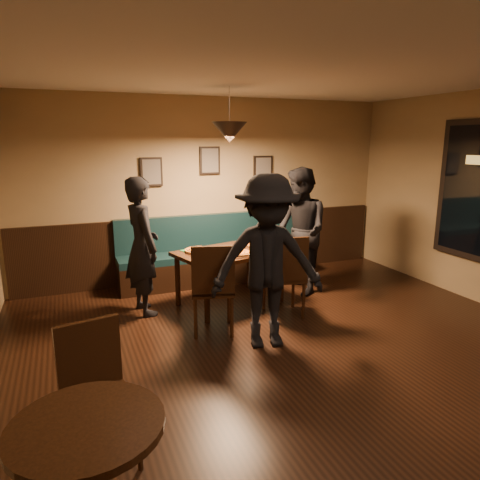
{
  "coord_description": "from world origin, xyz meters",
  "views": [
    {
      "loc": [
        -2.12,
        -3.02,
        2.16
      ],
      "look_at": [
        -0.14,
        1.87,
        0.95
      ],
      "focal_mm": 32.81,
      "sensor_mm": 36.0,
      "label": 1
    }
  ],
  "objects_px": {
    "chair_near_right": "(284,275)",
    "diner_left": "(142,246)",
    "tabasco_bottle": "(268,243)",
    "cafe_chair_far": "(100,400)",
    "booth_bench": "(216,250)",
    "soda_glass": "(284,247)",
    "chair_near_left": "(213,287)",
    "diner_front": "(267,262)",
    "dining_table": "(230,277)",
    "diner_right": "(300,231)"
  },
  "relations": [
    {
      "from": "diner_right",
      "to": "diner_front",
      "type": "height_order",
      "value": "diner_front"
    },
    {
      "from": "soda_glass",
      "to": "tabasco_bottle",
      "type": "relative_size",
      "value": 1.07
    },
    {
      "from": "chair_near_right",
      "to": "diner_right",
      "type": "distance_m",
      "value": 0.96
    },
    {
      "from": "chair_near_right",
      "to": "tabasco_bottle",
      "type": "distance_m",
      "value": 0.64
    },
    {
      "from": "diner_right",
      "to": "dining_table",
      "type": "bearing_deg",
      "value": -85.05
    },
    {
      "from": "dining_table",
      "to": "tabasco_bottle",
      "type": "relative_size",
      "value": 10.33
    },
    {
      "from": "diner_right",
      "to": "cafe_chair_far",
      "type": "xyz_separation_m",
      "value": [
        -2.93,
        -2.56,
        -0.41
      ]
    },
    {
      "from": "tabasco_bottle",
      "to": "dining_table",
      "type": "bearing_deg",
      "value": 176.14
    },
    {
      "from": "booth_bench",
      "to": "diner_right",
      "type": "relative_size",
      "value": 1.67
    },
    {
      "from": "tabasco_bottle",
      "to": "cafe_chair_far",
      "type": "xyz_separation_m",
      "value": [
        -2.4,
        -2.47,
        -0.31
      ]
    },
    {
      "from": "dining_table",
      "to": "diner_right",
      "type": "height_order",
      "value": "diner_right"
    },
    {
      "from": "chair_near_left",
      "to": "booth_bench",
      "type": "bearing_deg",
      "value": 85.49
    },
    {
      "from": "booth_bench",
      "to": "chair_near_right",
      "type": "relative_size",
      "value": 2.89
    },
    {
      "from": "booth_bench",
      "to": "diner_front",
      "type": "relative_size",
      "value": 1.64
    },
    {
      "from": "diner_left",
      "to": "cafe_chair_far",
      "type": "relative_size",
      "value": 1.78
    },
    {
      "from": "diner_front",
      "to": "cafe_chair_far",
      "type": "height_order",
      "value": "diner_front"
    },
    {
      "from": "cafe_chair_far",
      "to": "soda_glass",
      "type": "bearing_deg",
      "value": -150.84
    },
    {
      "from": "dining_table",
      "to": "cafe_chair_far",
      "type": "height_order",
      "value": "cafe_chair_far"
    },
    {
      "from": "diner_left",
      "to": "diner_front",
      "type": "xyz_separation_m",
      "value": [
        1.05,
        -1.4,
        0.05
      ]
    },
    {
      "from": "chair_near_left",
      "to": "chair_near_right",
      "type": "xyz_separation_m",
      "value": [
        0.98,
        0.14,
        -0.01
      ]
    },
    {
      "from": "diner_left",
      "to": "diner_front",
      "type": "bearing_deg",
      "value": -152.95
    },
    {
      "from": "diner_left",
      "to": "tabasco_bottle",
      "type": "xyz_separation_m",
      "value": [
        1.66,
        -0.16,
        -0.07
      ]
    },
    {
      "from": "dining_table",
      "to": "diner_right",
      "type": "xyz_separation_m",
      "value": [
        1.07,
        0.05,
        0.53
      ]
    },
    {
      "from": "chair_near_left",
      "to": "cafe_chair_far",
      "type": "height_order",
      "value": "chair_near_left"
    },
    {
      "from": "chair_near_right",
      "to": "diner_front",
      "type": "distance_m",
      "value": 0.96
    },
    {
      "from": "chair_near_left",
      "to": "tabasco_bottle",
      "type": "relative_size",
      "value": 8.04
    },
    {
      "from": "dining_table",
      "to": "diner_left",
      "type": "xyz_separation_m",
      "value": [
        -1.12,
        0.12,
        0.5
      ]
    },
    {
      "from": "diner_left",
      "to": "diner_front",
      "type": "height_order",
      "value": "diner_front"
    },
    {
      "from": "cafe_chair_far",
      "to": "diner_front",
      "type": "bearing_deg",
      "value": -157.65
    },
    {
      "from": "dining_table",
      "to": "chair_near_left",
      "type": "distance_m",
      "value": 0.91
    },
    {
      "from": "booth_bench",
      "to": "chair_near_right",
      "type": "height_order",
      "value": "chair_near_right"
    },
    {
      "from": "diner_left",
      "to": "diner_right",
      "type": "xyz_separation_m",
      "value": [
        2.19,
        -0.07,
        0.03
      ]
    },
    {
      "from": "diner_front",
      "to": "soda_glass",
      "type": "relative_size",
      "value": 12.98
    },
    {
      "from": "chair_near_left",
      "to": "diner_left",
      "type": "bearing_deg",
      "value": 141.76
    },
    {
      "from": "dining_table",
      "to": "soda_glass",
      "type": "xyz_separation_m",
      "value": [
        0.62,
        -0.35,
        0.43
      ]
    },
    {
      "from": "diner_front",
      "to": "cafe_chair_far",
      "type": "xyz_separation_m",
      "value": [
        -1.8,
        -1.22,
        -0.43
      ]
    },
    {
      "from": "diner_front",
      "to": "chair_near_right",
      "type": "bearing_deg",
      "value": 63.56
    },
    {
      "from": "chair_near_right",
      "to": "diner_left",
      "type": "relative_size",
      "value": 0.6
    },
    {
      "from": "diner_left",
      "to": "diner_front",
      "type": "relative_size",
      "value": 0.95
    },
    {
      "from": "booth_bench",
      "to": "tabasco_bottle",
      "type": "distance_m",
      "value": 1.13
    },
    {
      "from": "chair_near_right",
      "to": "cafe_chair_far",
      "type": "distance_m",
      "value": 3.02
    },
    {
      "from": "diner_left",
      "to": "tabasco_bottle",
      "type": "bearing_deg",
      "value": -105.17
    },
    {
      "from": "booth_bench",
      "to": "soda_glass",
      "type": "distance_m",
      "value": 1.44
    },
    {
      "from": "diner_front",
      "to": "tabasco_bottle",
      "type": "height_order",
      "value": "diner_front"
    },
    {
      "from": "chair_near_left",
      "to": "cafe_chair_far",
      "type": "distance_m",
      "value": 2.23
    },
    {
      "from": "booth_bench",
      "to": "tabasco_bottle",
      "type": "bearing_deg",
      "value": -68.87
    },
    {
      "from": "diner_left",
      "to": "soda_glass",
      "type": "relative_size",
      "value": 12.26
    },
    {
      "from": "soda_glass",
      "to": "chair_near_left",
      "type": "bearing_deg",
      "value": -160.13
    },
    {
      "from": "booth_bench",
      "to": "diner_front",
      "type": "xyz_separation_m",
      "value": [
        -0.21,
        -2.27,
        0.42
      ]
    },
    {
      "from": "diner_front",
      "to": "cafe_chair_far",
      "type": "bearing_deg",
      "value": -132.83
    }
  ]
}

